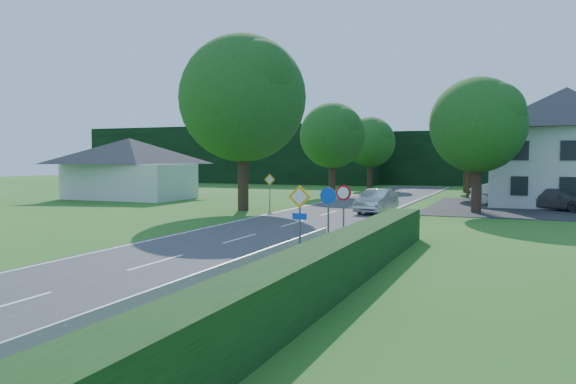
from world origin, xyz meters
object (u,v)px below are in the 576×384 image
at_px(moving_car, 377,201).
at_px(parked_car_silver_a, 507,193).
at_px(streetlight, 473,143).
at_px(motorcycle, 384,198).
at_px(parked_car_grey, 561,199).
at_px(parasol, 516,191).

xyz_separation_m(moving_car, parked_car_silver_a, (7.45, 9.64, 0.11)).
height_order(streetlight, moving_car, streetlight).
bearing_deg(motorcycle, parked_car_silver_a, 18.26).
relative_size(parked_car_silver_a, parked_car_grey, 1.04).
relative_size(moving_car, parked_car_silver_a, 0.88).
bearing_deg(parked_car_silver_a, parked_car_grey, -128.61).
relative_size(streetlight, motorcycle, 3.78).
bearing_deg(parasol, parked_car_grey, -42.97).
bearing_deg(parked_car_grey, parked_car_silver_a, 87.09).
distance_m(parked_car_silver_a, parked_car_grey, 4.62).
height_order(streetlight, parasol, streetlight).
height_order(parked_car_silver_a, parked_car_grey, parked_car_silver_a).
bearing_deg(parked_car_silver_a, motorcycle, 118.02).
bearing_deg(parked_car_silver_a, moving_car, 146.00).
height_order(streetlight, parked_car_grey, streetlight).
relative_size(moving_car, parasol, 1.84).
xyz_separation_m(parked_car_grey, parasol, (-2.76, 2.58, 0.38)).
bearing_deg(parasol, moving_car, -131.68).
bearing_deg(streetlight, motorcycle, 167.94).
xyz_separation_m(streetlight, parked_car_grey, (5.51, 2.00, -3.71)).
height_order(moving_car, motorcycle, moving_car).
distance_m(streetlight, parked_car_grey, 6.93).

